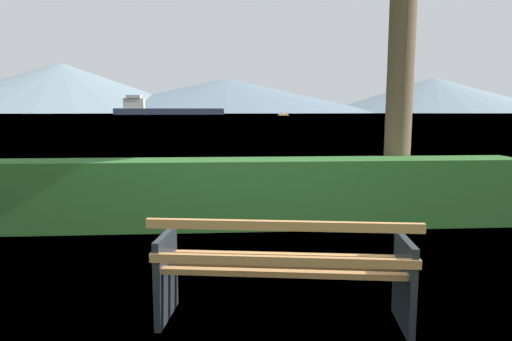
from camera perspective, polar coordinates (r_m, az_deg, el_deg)
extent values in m
plane|color=#4C6B33|center=(3.60, 3.46, -18.83)|extent=(1400.00, 1400.00, 0.00)
plane|color=slate|center=(311.05, -3.82, 7.35)|extent=(620.00, 620.00, 0.00)
cube|color=#A0703F|center=(3.24, 3.47, -13.22)|extent=(1.88, 0.33, 0.04)
cube|color=#A0703F|center=(3.42, 3.52, -12.07)|extent=(1.88, 0.33, 0.04)
cube|color=#A0703F|center=(3.61, 3.56, -11.04)|extent=(1.88, 0.33, 0.04)
cube|color=#A0703F|center=(3.13, 3.46, -11.65)|extent=(1.88, 0.31, 0.06)
cube|color=#A0703F|center=(3.01, 3.49, -7.17)|extent=(1.88, 0.31, 0.06)
cube|color=#1E2328|center=(3.57, -11.63, -13.29)|extent=(0.12, 0.51, 0.68)
cube|color=#1E2328|center=(3.55, 18.73, -13.67)|extent=(0.12, 0.51, 0.68)
cube|color=#285B23|center=(6.16, 0.13, -2.92)|extent=(7.44, 0.66, 0.95)
cylinder|color=brown|center=(7.08, 18.33, 13.14)|extent=(0.39, 0.39, 4.65)
cube|color=#2D384C|center=(251.76, -11.16, 7.54)|extent=(60.52, 11.58, 3.43)
cube|color=silver|center=(253.81, -15.57, 8.41)|extent=(11.23, 7.88, 5.48)
cube|color=beige|center=(253.90, -15.60, 9.22)|extent=(8.04, 8.49, 1.71)
cube|color=gold|center=(187.72, 3.56, 7.27)|extent=(4.52, 2.41, 0.78)
cube|color=silver|center=(187.72, 3.56, 7.49)|extent=(1.74, 1.35, 0.64)
cone|color=slate|center=(604.63, -23.86, 9.78)|extent=(356.51, 356.51, 61.42)
cone|color=slate|center=(605.86, -3.88, 9.67)|extent=(412.67, 412.67, 46.04)
cone|color=slate|center=(648.49, 22.10, 9.05)|extent=(305.26, 305.26, 47.24)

